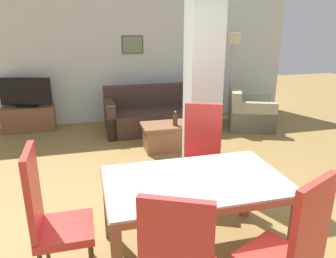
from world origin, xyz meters
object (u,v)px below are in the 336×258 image
(tv_screen, at_px, (26,93))
(floor_lamp, at_px, (232,48))
(dining_chair_head_left, at_px, (51,214))
(armchair, at_px, (249,114))
(sofa, at_px, (158,115))
(bottle, at_px, (175,120))
(tv_stand, at_px, (29,118))
(dining_table, at_px, (195,195))
(dining_chair_far_right, at_px, (202,152))
(dining_chair_near_right, at_px, (291,249))
(coffee_table, at_px, (165,137))

(tv_screen, height_order, floor_lamp, floor_lamp)
(dining_chair_head_left, height_order, armchair, dining_chair_head_left)
(dining_chair_head_left, bearing_deg, tv_screen, -169.73)
(dining_chair_head_left, xyz_separation_m, sofa, (1.70, 3.66, -0.32))
(bottle, height_order, floor_lamp, floor_lamp)
(tv_stand, distance_m, floor_lamp, 4.34)
(dining_table, height_order, dining_chair_far_right, dining_chair_far_right)
(dining_table, relative_size, dining_chair_head_left, 1.36)
(dining_chair_near_right, height_order, bottle, dining_chair_near_right)
(dining_chair_head_left, bearing_deg, dining_chair_near_right, 62.25)
(dining_chair_head_left, height_order, bottle, dining_chair_head_left)
(coffee_table, bearing_deg, armchair, 21.39)
(dining_chair_far_right, distance_m, bottle, 1.59)
(dining_table, distance_m, tv_stand, 4.68)
(sofa, bearing_deg, dining_chair_near_right, 88.92)
(dining_chair_far_right, xyz_separation_m, bottle, (0.12, 1.58, -0.07))
(dining_chair_far_right, height_order, tv_screen, dining_chair_far_right)
(dining_chair_head_left, distance_m, sofa, 4.05)
(dining_chair_far_right, distance_m, sofa, 2.77)
(floor_lamp, bearing_deg, dining_chair_head_left, -130.33)
(dining_chair_far_right, relative_size, coffee_table, 1.54)
(dining_chair_far_right, distance_m, coffee_table, 1.71)
(dining_chair_near_right, xyz_separation_m, bottle, (0.12, 3.34, -0.07))
(armchair, height_order, tv_stand, armchair)
(bottle, bearing_deg, dining_chair_far_right, -94.28)
(dining_table, xyz_separation_m, bottle, (0.51, 2.49, -0.08))
(dining_chair_near_right, xyz_separation_m, coffee_table, (-0.04, 3.43, -0.38))
(bottle, relative_size, tv_stand, 0.24)
(dining_chair_near_right, relative_size, tv_stand, 1.21)
(dining_table, distance_m, floor_lamp, 4.61)
(tv_screen, bearing_deg, sofa, -178.67)
(tv_stand, bearing_deg, bottle, -34.65)
(dining_table, distance_m, armchair, 4.07)
(dining_chair_near_right, xyz_separation_m, floor_lamp, (1.75, 4.82, 0.93))
(dining_chair_near_right, bearing_deg, bottle, 62.92)
(dining_chair_near_right, height_order, coffee_table, dining_chair_near_right)
(dining_table, relative_size, tv_screen, 1.65)
(tv_stand, bearing_deg, dining_chair_head_left, -79.73)
(dining_chair_near_right, distance_m, tv_screen, 5.60)
(sofa, distance_m, floor_lamp, 2.11)
(dining_chair_head_left, bearing_deg, sofa, 155.07)
(dining_chair_near_right, height_order, tv_stand, dining_chair_near_right)
(sofa, height_order, tv_screen, tv_screen)
(tv_screen, xyz_separation_m, floor_lamp, (4.13, -0.25, 0.78))
(dining_table, distance_m, coffee_table, 2.63)
(armchair, bearing_deg, dining_chair_far_right, -16.95)
(dining_table, height_order, tv_screen, tv_screen)
(armchair, relative_size, bottle, 5.01)
(dining_chair_near_right, xyz_separation_m, tv_screen, (-2.38, 5.07, 0.15))
(dining_chair_far_right, relative_size, dining_chair_near_right, 1.00)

